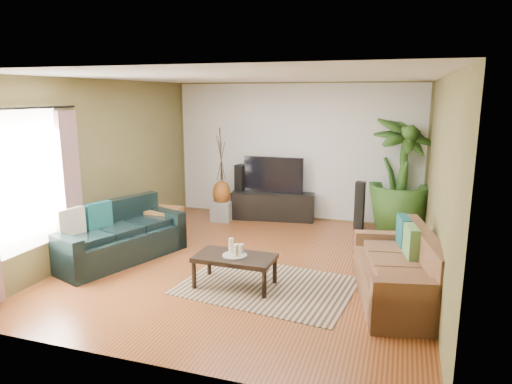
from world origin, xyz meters
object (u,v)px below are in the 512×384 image
at_px(coffee_table, 235,271).
at_px(sofa_right, 397,267).
at_px(potted_plant, 400,174).
at_px(side_table, 164,225).
at_px(television, 273,175).
at_px(speaker_left, 241,191).
at_px(sofa_left, 118,232).
at_px(pedestal, 222,211).
at_px(tv_stand, 273,206).
at_px(speaker_right, 360,206).
at_px(vase, 221,193).

bearing_deg(coffee_table, sofa_right, 7.87).
distance_m(potted_plant, side_table, 4.33).
relative_size(television, speaker_left, 1.12).
xyz_separation_m(sofa_left, pedestal, (0.66, 2.51, -0.23)).
distance_m(potted_plant, pedestal, 3.48).
bearing_deg(pedestal, tv_stand, 24.40).
relative_size(sofa_left, speaker_right, 2.21).
height_order(potted_plant, pedestal, potted_plant).
bearing_deg(pedestal, sofa_left, -104.61).
relative_size(television, potted_plant, 0.58).
distance_m(sofa_right, potted_plant, 3.16).
relative_size(coffee_table, tv_stand, 0.62).
distance_m(sofa_right, side_table, 4.00).
relative_size(sofa_right, speaker_left, 1.73).
xyz_separation_m(television, side_table, (-1.39, -1.95, -0.62)).
distance_m(tv_stand, vase, 1.07).
xyz_separation_m(sofa_right, tv_stand, (-2.44, 3.10, -0.15)).
xyz_separation_m(sofa_left, potted_plant, (4.00, 2.94, 0.62)).
xyz_separation_m(potted_plant, pedestal, (-3.34, -0.43, -0.85)).
bearing_deg(sofa_right, tv_stand, -153.53).
xyz_separation_m(tv_stand, potted_plant, (2.40, 0.00, 0.77)).
xyz_separation_m(pedestal, side_table, (-0.45, -1.52, 0.09)).
distance_m(speaker_left, pedestal, 0.61).
distance_m(sofa_left, television, 3.38).
relative_size(tv_stand, potted_plant, 0.79).
bearing_deg(tv_stand, sofa_right, -59.72).
relative_size(speaker_left, pedestal, 2.78).
height_order(speaker_right, vase, speaker_right).
height_order(coffee_table, tv_stand, tv_stand).
distance_m(sofa_left, side_table, 1.02).
relative_size(speaker_right, potted_plant, 0.43).
bearing_deg(speaker_right, pedestal, -168.63).
bearing_deg(side_table, sofa_left, -101.79).
bearing_deg(vase, speaker_right, 4.53).
bearing_deg(potted_plant, sofa_right, -89.37).
height_order(sofa_left, speaker_left, speaker_left).
bearing_deg(speaker_left, sofa_right, -28.86).
height_order(sofa_right, coffee_table, sofa_right).
distance_m(coffee_table, speaker_left, 3.53).
distance_m(coffee_table, pedestal, 3.22).
distance_m(sofa_left, vase, 2.60).
height_order(sofa_left, speaker_right, speaker_right).
bearing_deg(pedestal, sofa_right, -38.40).
bearing_deg(pedestal, side_table, -106.42).
bearing_deg(sofa_right, coffee_table, -95.04).
relative_size(sofa_right, potted_plant, 0.89).
bearing_deg(tv_stand, speaker_left, 172.11).
bearing_deg(potted_plant, vase, -172.74).
distance_m(sofa_left, tv_stand, 3.35).
bearing_deg(coffee_table, speaker_right, 68.75).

